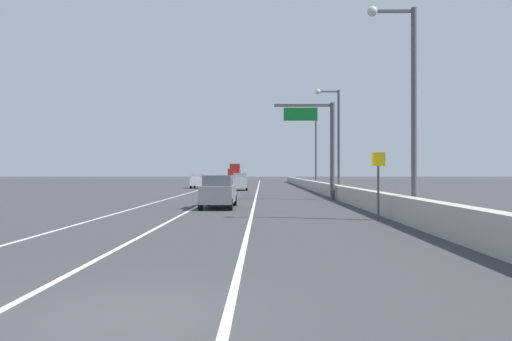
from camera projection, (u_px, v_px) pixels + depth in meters
The scene contains 14 objects.
ground_plane at pixel (248, 186), 70.98m from camera, with size 320.00×320.00×0.00m, color #38383A.
lane_stripe_left at pixel (205, 188), 62.05m from camera, with size 0.16×130.00×0.00m, color silver.
lane_stripe_center at pixel (231, 188), 62.01m from camera, with size 0.16×130.00×0.00m, color silver.
lane_stripe_right at pixel (258, 188), 61.97m from camera, with size 0.16×130.00×0.00m, color silver.
jersey_barrier_right at pixel (323, 188), 46.89m from camera, with size 0.60×120.00×1.10m, color #B2ADA3.
overhead_sign_gantry at pixel (323, 139), 36.37m from camera, with size 4.68×0.36×7.50m.
speed_advisory_sign at pixel (378, 180), 20.87m from camera, with size 0.60×0.11×3.00m.
lamp_post_right_near at pixel (408, 97), 20.49m from camera, with size 2.14×0.44×9.35m.
lamp_post_right_second at pixel (336, 134), 40.91m from camera, with size 2.14×0.44×9.35m.
lamp_post_right_third at pixel (314, 147), 61.33m from camera, with size 2.14×0.44×9.35m.
car_silver_0 at pixel (240, 182), 55.66m from camera, with size 1.96×4.26×2.03m.
car_white_1 at pixel (199, 181), 63.41m from camera, with size 1.91×4.09×1.89m.
car_gray_2 at pixel (219, 192), 27.96m from camera, with size 1.91×4.72×1.94m.
box_truck at pixel (235, 174), 99.43m from camera, with size 2.52×7.73×3.93m.
Camera 1 is at (2.00, -6.97, 2.12)m, focal length 33.13 mm.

